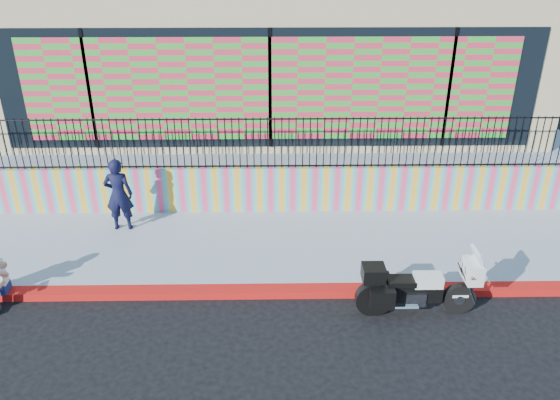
{
  "coord_description": "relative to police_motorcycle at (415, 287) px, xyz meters",
  "views": [
    {
      "loc": [
        0.03,
        -8.46,
        6.06
      ],
      "look_at": [
        0.19,
        1.2,
        1.4
      ],
      "focal_mm": 35.0,
      "sensor_mm": 36.0,
      "label": 1
    }
  ],
  "objects": [
    {
      "name": "red_curb",
      "position": [
        -2.53,
        0.58,
        -0.47
      ],
      "size": [
        16.0,
        0.3,
        0.15
      ],
      "primitive_type": "cube",
      "color": "red",
      "rests_on": "ground"
    },
    {
      "name": "metal_fence",
      "position": [
        -2.53,
        3.83,
        1.3
      ],
      "size": [
        15.8,
        0.04,
        1.2
      ],
      "primitive_type": null,
      "color": "black",
      "rests_on": "mural_wall"
    },
    {
      "name": "storefront_building",
      "position": [
        -2.53,
        8.71,
        2.7
      ],
      "size": [
        14.0,
        8.06,
        4.0
      ],
      "color": "tan",
      "rests_on": "elevated_platform"
    },
    {
      "name": "elevated_platform",
      "position": [
        -2.53,
        8.93,
        0.08
      ],
      "size": [
        16.0,
        10.0,
        1.25
      ],
      "primitive_type": "cube",
      "color": "gray",
      "rests_on": "ground"
    },
    {
      "name": "police_officer",
      "position": [
        -5.86,
        2.97,
        0.44
      ],
      "size": [
        0.62,
        0.42,
        1.66
      ],
      "primitive_type": "imported",
      "rotation": [
        0.0,
        0.0,
        3.18
      ],
      "color": "black",
      "rests_on": "sidewalk"
    },
    {
      "name": "ground",
      "position": [
        -2.53,
        0.58,
        -0.55
      ],
      "size": [
        90.0,
        90.0,
        0.0
      ],
      "primitive_type": "plane",
      "color": "black",
      "rests_on": "ground"
    },
    {
      "name": "sidewalk",
      "position": [
        -2.53,
        2.23,
        -0.47
      ],
      "size": [
        16.0,
        3.0,
        0.15
      ],
      "primitive_type": "cube",
      "color": "gray",
      "rests_on": "ground"
    },
    {
      "name": "mural_wall",
      "position": [
        -2.53,
        3.83,
        0.15
      ],
      "size": [
        16.0,
        0.2,
        1.1
      ],
      "primitive_type": "cube",
      "color": "#ED3E6A",
      "rests_on": "sidewalk"
    },
    {
      "name": "police_motorcycle",
      "position": [
        0.0,
        0.0,
        0.0
      ],
      "size": [
        2.1,
        0.69,
        1.3
      ],
      "color": "black",
      "rests_on": "ground"
    }
  ]
}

